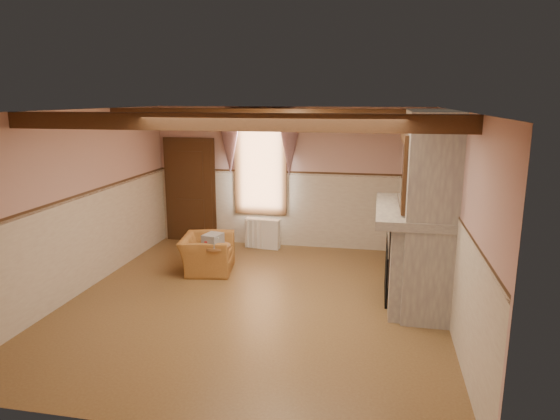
% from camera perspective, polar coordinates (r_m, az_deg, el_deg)
% --- Properties ---
extents(floor, '(5.50, 6.00, 0.01)m').
position_cam_1_polar(floor, '(7.55, -2.95, -10.46)').
color(floor, brown).
rests_on(floor, ground).
extents(ceiling, '(5.50, 6.00, 0.01)m').
position_cam_1_polar(ceiling, '(6.94, -3.22, 11.30)').
color(ceiling, silver).
rests_on(ceiling, wall_back).
extents(wall_back, '(5.50, 0.02, 2.80)m').
position_cam_1_polar(wall_back, '(10.00, 1.16, 3.69)').
color(wall_back, tan).
rests_on(wall_back, floor).
extents(wall_front, '(5.50, 0.02, 2.80)m').
position_cam_1_polar(wall_front, '(4.39, -12.85, -8.56)').
color(wall_front, tan).
rests_on(wall_front, floor).
extents(wall_left, '(0.02, 6.00, 2.80)m').
position_cam_1_polar(wall_left, '(8.23, -21.98, 0.79)').
color(wall_left, tan).
rests_on(wall_left, floor).
extents(wall_right, '(0.02, 6.00, 2.80)m').
position_cam_1_polar(wall_right, '(6.98, 19.37, -1.01)').
color(wall_right, tan).
rests_on(wall_right, floor).
extents(wainscot, '(5.50, 6.00, 1.50)m').
position_cam_1_polar(wainscot, '(7.29, -3.02, -5.03)').
color(wainscot, beige).
rests_on(wainscot, floor).
extents(chair_rail, '(5.50, 6.00, 0.08)m').
position_cam_1_polar(chair_rail, '(7.09, -3.09, 0.75)').
color(chair_rail, black).
rests_on(chair_rail, wainscot).
extents(firebox, '(0.20, 0.95, 0.90)m').
position_cam_1_polar(firebox, '(7.75, 12.73, -6.58)').
color(firebox, black).
rests_on(firebox, floor).
extents(armchair, '(0.98, 1.08, 0.63)m').
position_cam_1_polar(armchair, '(8.82, -8.32, -4.95)').
color(armchair, '#9E662D').
rests_on(armchair, floor).
extents(side_table, '(0.60, 0.60, 0.55)m').
position_cam_1_polar(side_table, '(8.55, -7.30, -5.75)').
color(side_table, brown).
rests_on(side_table, floor).
extents(book_stack, '(0.33, 0.37, 0.20)m').
position_cam_1_polar(book_stack, '(8.42, -7.68, -3.39)').
color(book_stack, '#B7AD8C').
rests_on(book_stack, side_table).
extents(radiator, '(0.72, 0.26, 0.60)m').
position_cam_1_polar(radiator, '(10.04, -2.01, -2.69)').
color(radiator, white).
rests_on(radiator, floor).
extents(bowl, '(0.34, 0.34, 0.08)m').
position_cam_1_polar(bowl, '(7.43, 15.01, 0.57)').
color(bowl, brown).
rests_on(bowl, mantel).
extents(mantel_clock, '(0.14, 0.24, 0.20)m').
position_cam_1_polar(mantel_clock, '(8.27, 14.67, 2.22)').
color(mantel_clock, '#311C0D').
rests_on(mantel_clock, mantel).
extents(oil_lamp, '(0.11, 0.11, 0.28)m').
position_cam_1_polar(oil_lamp, '(7.86, 14.85, 1.96)').
color(oil_lamp, '#BB7F34').
rests_on(oil_lamp, mantel).
extents(candle_red, '(0.06, 0.06, 0.16)m').
position_cam_1_polar(candle_red, '(6.72, 15.39, -0.37)').
color(candle_red, maroon).
rests_on(candle_red, mantel).
extents(jar_yellow, '(0.06, 0.06, 0.12)m').
position_cam_1_polar(jar_yellow, '(7.29, 15.08, 0.48)').
color(jar_yellow, gold).
rests_on(jar_yellow, mantel).
extents(fireplace, '(0.85, 2.00, 2.80)m').
position_cam_1_polar(fireplace, '(7.52, 16.32, 0.16)').
color(fireplace, gray).
rests_on(fireplace, floor).
extents(mantel, '(1.05, 2.05, 0.12)m').
position_cam_1_polar(mantel, '(7.52, 14.93, -0.08)').
color(mantel, gray).
rests_on(mantel, fireplace).
extents(overmantel_mirror, '(0.06, 1.44, 1.04)m').
position_cam_1_polar(overmantel_mirror, '(7.40, 13.77, 4.59)').
color(overmantel_mirror, silver).
rests_on(overmantel_mirror, fireplace).
extents(door, '(1.10, 0.10, 2.10)m').
position_cam_1_polar(door, '(10.57, -10.20, 2.06)').
color(door, black).
rests_on(door, floor).
extents(window, '(1.06, 0.08, 2.02)m').
position_cam_1_polar(window, '(10.05, -2.25, 5.18)').
color(window, white).
rests_on(window, wall_back).
extents(window_drapes, '(1.30, 0.14, 1.40)m').
position_cam_1_polar(window_drapes, '(9.91, -2.40, 8.55)').
color(window_drapes, gray).
rests_on(window_drapes, wall_back).
extents(ceiling_beam_front, '(5.50, 0.18, 0.20)m').
position_cam_1_polar(ceiling_beam_front, '(5.79, -6.20, 9.98)').
color(ceiling_beam_front, black).
rests_on(ceiling_beam_front, ceiling).
extents(ceiling_beam_back, '(5.50, 0.18, 0.20)m').
position_cam_1_polar(ceiling_beam_back, '(8.11, -1.07, 10.82)').
color(ceiling_beam_back, black).
rests_on(ceiling_beam_back, ceiling).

